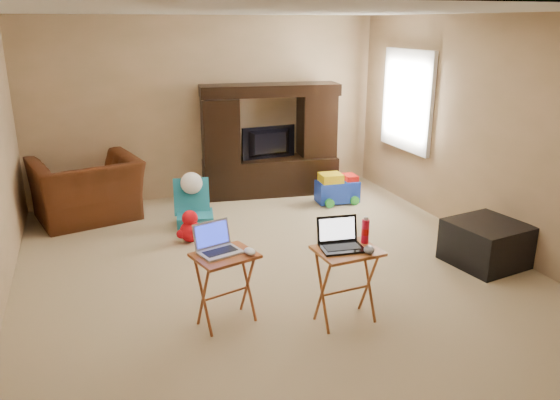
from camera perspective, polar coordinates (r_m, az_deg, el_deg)
name	(u,v)px	position (r m, az deg, el deg)	size (l,w,h in m)	color
floor	(273,268)	(5.65, -0.70, -7.13)	(5.50, 5.50, 0.00)	tan
ceiling	(272,11)	(5.11, -0.81, 19.12)	(5.50, 5.50, 0.00)	silver
wall_back	(209,108)	(7.85, -7.46, 9.48)	(5.00, 5.00, 0.00)	tan
wall_front	(451,263)	(2.91, 17.47, -6.31)	(5.00, 5.00, 0.00)	tan
wall_right	(486,132)	(6.49, 20.74, 6.65)	(5.50, 5.50, 0.00)	tan
window_pane	(408,100)	(7.68, 13.27, 10.10)	(1.20, 1.20, 0.00)	white
window_frame	(407,100)	(7.67, 13.14, 10.10)	(0.06, 1.14, 1.34)	white
entertainment_center	(270,140)	(7.85, -1.06, 6.24)	(1.94, 0.49, 1.59)	black
television	(271,143)	(7.81, -0.95, 5.95)	(0.81, 0.11, 0.46)	black
recliner	(87,189)	(7.30, -19.52, 1.05)	(1.23, 1.07, 0.80)	#4B2110
child_rocker	(195,204)	(6.74, -8.92, -0.41)	(0.44, 0.50, 0.58)	#19718A
plush_toy	(190,226)	(6.32, -9.35, -2.69)	(0.34, 0.29, 0.38)	red
push_toy	(337,188)	(7.61, 6.01, 1.30)	(0.59, 0.42, 0.44)	#1737BE
ottoman	(486,243)	(6.07, 20.75, -4.25)	(0.69, 0.69, 0.45)	black
tray_table_left	(226,289)	(4.58, -5.67, -9.24)	(0.48, 0.38, 0.63)	#AD5829
tray_table_right	(346,286)	(4.61, 6.91, -8.90)	(0.50, 0.40, 0.66)	#AB6129
laptop_left	(220,240)	(4.42, -6.32, -4.14)	(0.33, 0.27, 0.24)	#A6A7AB
laptop_right	(342,235)	(4.42, 6.54, -3.70)	(0.34, 0.28, 0.24)	black
mouse_left	(250,251)	(4.42, -3.18, -5.38)	(0.08, 0.13, 0.05)	white
mouse_right	(369,250)	(4.42, 9.29, -5.15)	(0.08, 0.13, 0.05)	#47474C
water_bottle	(365,231)	(4.59, 8.90, -3.26)	(0.06, 0.06, 0.20)	red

